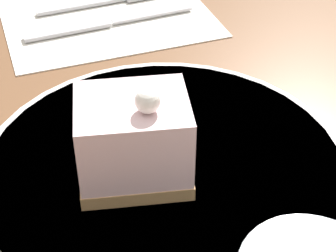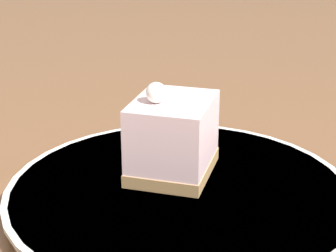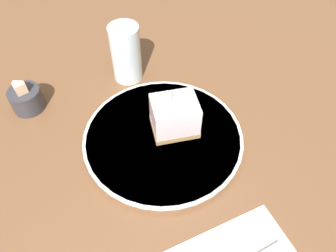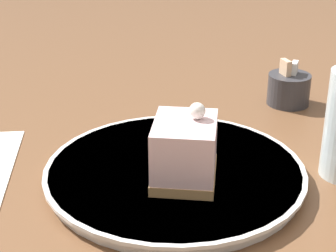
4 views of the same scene
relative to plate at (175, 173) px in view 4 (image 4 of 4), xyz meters
name	(u,v)px [view 4 (image 4 of 4)]	position (x,y,z in m)	size (l,w,h in m)	color
ground_plane	(190,199)	(0.01, -0.04, -0.01)	(4.00, 4.00, 0.00)	brown
plate	(175,173)	(0.00, 0.00, 0.00)	(0.28, 0.28, 0.02)	silver
cake_slice	(185,151)	(0.01, -0.03, 0.04)	(0.08, 0.09, 0.08)	#AD8451
sugar_bowl	(289,88)	(0.18, 0.21, 0.01)	(0.06, 0.06, 0.07)	#333338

